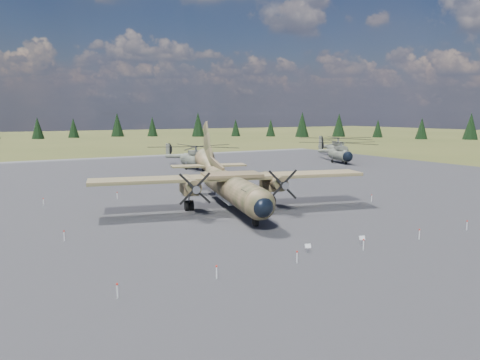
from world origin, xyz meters
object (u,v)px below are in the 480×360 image
helicopter_near (195,153)px  helicopter_mid (340,148)px  helicopter_far (337,143)px  transport_plane (229,182)px

helicopter_near → helicopter_mid: (30.03, -4.37, -0.01)m
helicopter_mid → helicopter_far: bearing=66.9°
transport_plane → helicopter_near: transport_plane is taller
helicopter_mid → helicopter_far: (7.82, 9.72, 0.19)m
helicopter_mid → helicopter_far: size_ratio=0.94×
helicopter_near → helicopter_far: (37.86, 5.34, 0.18)m
transport_plane → helicopter_near: 34.63m
helicopter_near → helicopter_mid: size_ratio=0.98×
transport_plane → helicopter_far: (48.68, 38.24, 0.49)m
transport_plane → helicopter_mid: transport_plane is taller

